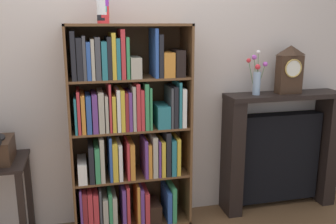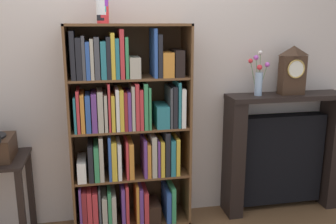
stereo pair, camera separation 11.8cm
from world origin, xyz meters
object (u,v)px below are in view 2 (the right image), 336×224
(fireplace_mantel, at_px, (282,153))
(mantel_clock, at_px, (293,70))
(cup_stack, at_px, (102,4))
(flower_vase, at_px, (259,78))
(bookshelf, at_px, (127,136))

(fireplace_mantel, height_order, mantel_clock, mantel_clock)
(cup_stack, height_order, mantel_clock, cup_stack)
(mantel_clock, height_order, flower_vase, mantel_clock)
(fireplace_mantel, bearing_deg, flower_vase, -175.69)
(mantel_clock, bearing_deg, flower_vase, 179.22)
(mantel_clock, relative_size, flower_vase, 1.10)
(mantel_clock, bearing_deg, bookshelf, -178.28)
(flower_vase, bearing_deg, bookshelf, -177.60)
(flower_vase, bearing_deg, cup_stack, -176.62)
(bookshelf, relative_size, cup_stack, 6.16)
(cup_stack, height_order, flower_vase, cup_stack)
(bookshelf, xyz_separation_m, fireplace_mantel, (1.36, 0.07, -0.26))
(bookshelf, bearing_deg, cup_stack, -169.45)
(cup_stack, distance_m, mantel_clock, 1.62)
(mantel_clock, bearing_deg, cup_stack, -177.42)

